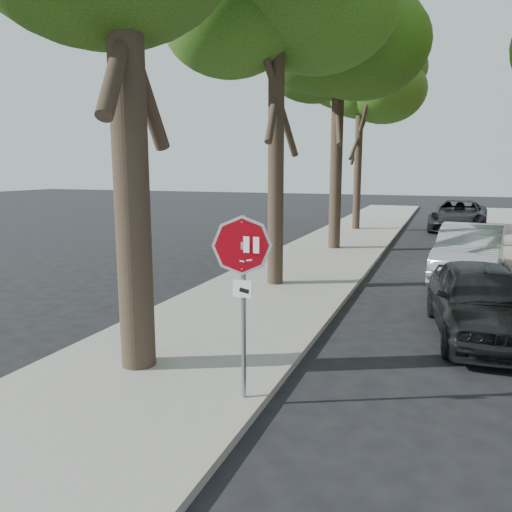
{
  "coord_description": "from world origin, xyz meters",
  "views": [
    {
      "loc": [
        1.84,
        -6.18,
        3.34
      ],
      "look_at": [
        -0.78,
        0.7,
        2.05
      ],
      "focal_mm": 35.0,
      "sensor_mm": 36.0,
      "label": 1
    }
  ],
  "objects_px": {
    "tree_mid_b": "(339,47)",
    "car_b": "(470,252)",
    "tree_mid_a": "(278,4)",
    "tree_far": "(360,93)",
    "stop_sign": "(243,272)",
    "car_a": "(481,300)",
    "car_d": "(459,216)"
  },
  "relations": [
    {
      "from": "stop_sign",
      "to": "tree_mid_b",
      "type": "bearing_deg",
      "value": 96.95
    },
    {
      "from": "car_d",
      "to": "car_a",
      "type": "bearing_deg",
      "value": -85.42
    },
    {
      "from": "tree_mid_b",
      "to": "car_b",
      "type": "height_order",
      "value": "tree_mid_b"
    },
    {
      "from": "car_a",
      "to": "tree_mid_b",
      "type": "bearing_deg",
      "value": 110.11
    },
    {
      "from": "tree_mid_b",
      "to": "car_b",
      "type": "bearing_deg",
      "value": -38.08
    },
    {
      "from": "tree_far",
      "to": "tree_mid_a",
      "type": "bearing_deg",
      "value": -89.6
    },
    {
      "from": "tree_mid_b",
      "to": "car_b",
      "type": "xyz_separation_m",
      "value": [
        5.02,
        -3.94,
        -7.17
      ]
    },
    {
      "from": "tree_mid_a",
      "to": "tree_far",
      "type": "bearing_deg",
      "value": 90.4
    },
    {
      "from": "tree_mid_a",
      "to": "car_a",
      "type": "xyz_separation_m",
      "value": [
        5.22,
        -2.69,
        -6.85
      ]
    },
    {
      "from": "tree_mid_a",
      "to": "tree_far",
      "type": "relative_size",
      "value": 1.06
    },
    {
      "from": "tree_mid_a",
      "to": "tree_far",
      "type": "xyz_separation_m",
      "value": [
        -0.1,
        13.99,
        -0.39
      ]
    },
    {
      "from": "stop_sign",
      "to": "car_a",
      "type": "height_order",
      "value": "stop_sign"
    },
    {
      "from": "car_a",
      "to": "car_d",
      "type": "height_order",
      "value": "car_d"
    },
    {
      "from": "stop_sign",
      "to": "car_b",
      "type": "xyz_separation_m",
      "value": [
        3.3,
        10.21,
        -1.12
      ]
    },
    {
      "from": "tree_far",
      "to": "car_d",
      "type": "xyz_separation_m",
      "value": [
        5.23,
        1.81,
        -6.38
      ]
    },
    {
      "from": "tree_mid_b",
      "to": "car_d",
      "type": "xyz_separation_m",
      "value": [
        4.93,
        8.8,
        -7.16
      ]
    },
    {
      "from": "tree_mid_b",
      "to": "tree_far",
      "type": "height_order",
      "value": "tree_mid_b"
    },
    {
      "from": "tree_far",
      "to": "tree_mid_b",
      "type": "bearing_deg",
      "value": -87.56
    },
    {
      "from": "tree_mid_b",
      "to": "car_a",
      "type": "height_order",
      "value": "tree_mid_b"
    },
    {
      "from": "tree_far",
      "to": "car_d",
      "type": "bearing_deg",
      "value": 19.11
    },
    {
      "from": "tree_far",
      "to": "car_b",
      "type": "distance_m",
      "value": 13.73
    },
    {
      "from": "car_a",
      "to": "car_b",
      "type": "distance_m",
      "value": 5.76
    },
    {
      "from": "car_b",
      "to": "car_d",
      "type": "relative_size",
      "value": 0.84
    },
    {
      "from": "tree_mid_b",
      "to": "car_d",
      "type": "bearing_deg",
      "value": 60.72
    },
    {
      "from": "tree_mid_b",
      "to": "car_a",
      "type": "bearing_deg",
      "value": -62.61
    },
    {
      "from": "car_a",
      "to": "car_b",
      "type": "xyz_separation_m",
      "value": [
        0.0,
        5.76,
        0.07
      ]
    },
    {
      "from": "tree_mid_a",
      "to": "car_b",
      "type": "xyz_separation_m",
      "value": [
        5.22,
        3.07,
        -6.78
      ]
    },
    {
      "from": "stop_sign",
      "to": "tree_mid_b",
      "type": "height_order",
      "value": "tree_mid_b"
    },
    {
      "from": "car_b",
      "to": "tree_mid_a",
      "type": "bearing_deg",
      "value": -142.64
    },
    {
      "from": "tree_far",
      "to": "car_b",
      "type": "xyz_separation_m",
      "value": [
        5.32,
        -10.92,
        -6.39
      ]
    },
    {
      "from": "tree_mid_b",
      "to": "car_d",
      "type": "distance_m",
      "value": 12.37
    },
    {
      "from": "tree_mid_a",
      "to": "car_d",
      "type": "relative_size",
      "value": 1.64
    }
  ]
}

